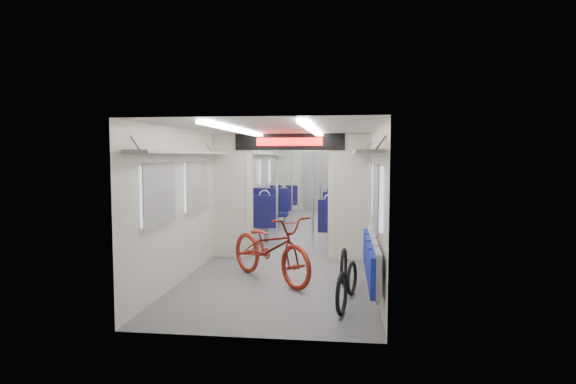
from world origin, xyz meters
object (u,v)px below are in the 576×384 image
(seat_bay_far_left, at_px, (280,201))
(stanchion_near_right, at_px, (313,193))
(stanchion_far_right, at_px, (320,184))
(seat_bay_near_left, at_px, (263,211))
(seat_bay_near_right, at_px, (342,216))
(stanchion_near_left, at_px, (277,193))
(bike_hoop_b, at_px, (352,280))
(seat_bay_far_right, at_px, (343,201))
(bike_hoop_a, at_px, (342,296))
(bike_hoop_c, at_px, (344,268))
(flip_bench, at_px, (371,259))
(bicycle, at_px, (270,248))
(stanchion_far_left, at_px, (292,183))

(seat_bay_far_left, height_order, stanchion_near_right, stanchion_near_right)
(stanchion_far_right, bearing_deg, seat_bay_near_left, -133.17)
(seat_bay_near_left, xyz_separation_m, seat_bay_near_right, (1.87, -0.52, -0.02))
(seat_bay_near_right, height_order, stanchion_near_left, stanchion_near_left)
(bike_hoop_b, relative_size, seat_bay_near_right, 0.21)
(seat_bay_far_left, bearing_deg, seat_bay_far_right, 11.92)
(stanchion_near_left, bearing_deg, seat_bay_near_left, 109.64)
(stanchion_near_right, bearing_deg, bike_hoop_a, -81.21)
(bike_hoop_c, relative_size, stanchion_near_right, 0.23)
(bike_hoop_a, height_order, stanchion_near_right, stanchion_near_right)
(stanchion_near_left, bearing_deg, flip_bench, -63.44)
(bike_hoop_c, bearing_deg, bicycle, 176.25)
(bicycle, relative_size, flip_bench, 0.91)
(seat_bay_far_right, height_order, stanchion_far_left, stanchion_far_left)
(bike_hoop_c, distance_m, stanchion_near_right, 2.84)
(flip_bench, distance_m, bike_hoop_b, 0.56)
(stanchion_far_left, bearing_deg, flip_bench, -75.12)
(bike_hoop_c, bearing_deg, flip_bench, -68.35)
(seat_bay_far_right, distance_m, stanchion_near_right, 5.01)
(bike_hoop_a, relative_size, stanchion_near_left, 0.23)
(bike_hoop_a, distance_m, bike_hoop_b, 0.87)
(bike_hoop_c, distance_m, seat_bay_near_left, 4.60)
(bike_hoop_a, xyz_separation_m, bike_hoop_c, (0.02, 1.40, 0.01))
(flip_bench, relative_size, seat_bay_far_right, 1.09)
(stanchion_near_right, bearing_deg, stanchion_far_left, 103.87)
(seat_bay_near_right, relative_size, stanchion_far_left, 0.95)
(bike_hoop_a, relative_size, stanchion_far_right, 0.23)
(seat_bay_far_left, distance_m, stanchion_far_right, 2.17)
(bike_hoop_c, bearing_deg, seat_bay_near_left, 114.97)
(bike_hoop_a, bearing_deg, seat_bay_far_left, 102.64)
(seat_bay_far_left, bearing_deg, seat_bay_near_left, -90.00)
(stanchion_near_right, distance_m, stanchion_far_left, 3.24)
(flip_bench, xyz_separation_m, bike_hoop_b, (-0.24, 0.34, -0.37))
(stanchion_near_right, bearing_deg, bicycle, -100.42)
(bicycle, height_order, stanchion_near_left, stanchion_near_left)
(seat_bay_far_left, distance_m, stanchion_far_left, 1.62)
(bike_hoop_a, distance_m, seat_bay_far_left, 8.78)
(bike_hoop_c, relative_size, seat_bay_near_right, 0.25)
(seat_bay_near_left, relative_size, stanchion_near_left, 1.00)
(stanchion_far_left, bearing_deg, bicycle, -86.90)
(bike_hoop_c, height_order, seat_bay_far_right, seat_bay_far_right)
(bike_hoop_a, relative_size, seat_bay_far_right, 0.27)
(stanchion_far_left, distance_m, stanchion_far_right, 0.81)
(stanchion_far_right, bearing_deg, seat_bay_near_right, -73.26)
(bike_hoop_a, bearing_deg, stanchion_near_left, 108.79)
(bike_hoop_c, bearing_deg, stanchion_near_left, 118.19)
(seat_bay_near_right, xyz_separation_m, seat_bay_far_right, (0.00, 3.91, -0.03))
(bike_hoop_b, xyz_separation_m, stanchion_near_right, (-0.75, 3.16, 0.94))
(bike_hoop_a, xyz_separation_m, stanchion_near_left, (-1.34, 3.93, 0.91))
(bike_hoop_b, xyz_separation_m, seat_bay_near_right, (-0.18, 4.19, 0.35))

